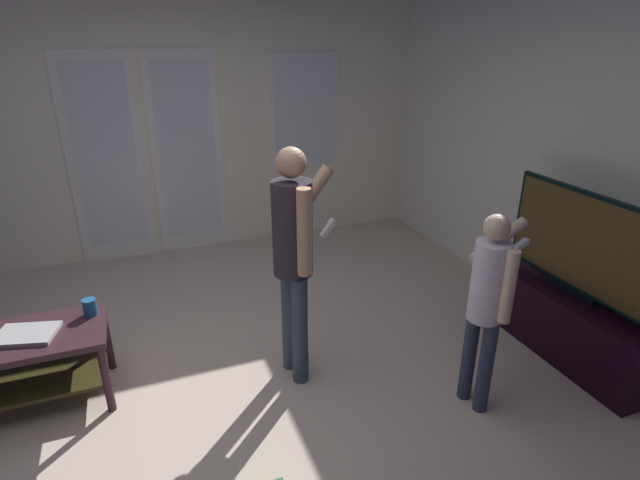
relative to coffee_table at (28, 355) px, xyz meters
name	(u,v)px	position (x,y,z in m)	size (l,w,h in m)	color
ground_plane	(213,414)	(0.97, -0.46, -0.36)	(5.55, 5.33, 0.02)	#C4AF9D
wall_back_with_doors	(158,128)	(1.00, 2.17, 0.91)	(5.55, 0.09, 2.61)	silver
wall_right_plain	(599,162)	(3.72, -0.46, 0.94)	(0.06, 5.33, 2.58)	silver
coffee_table	(28,355)	(0.00, 0.00, 0.00)	(0.89, 0.51, 0.49)	#321C23
tv_stand	(565,321)	(3.42, -0.71, -0.12)	(0.41, 1.36, 0.46)	black
flat_screen_tv	(582,244)	(3.42, -0.70, 0.47)	(0.08, 1.17, 0.71)	black
person_adult	(294,248)	(1.57, -0.28, 0.56)	(0.49, 0.45, 1.52)	#364252
person_child	(488,296)	(2.49, -0.95, 0.39)	(0.53, 0.39, 1.23)	#313750
laptop_closed	(26,334)	(0.02, -0.01, 0.15)	(0.32, 0.23, 0.02)	#ADACAD
cup_by_laptop	(90,307)	(0.36, 0.12, 0.19)	(0.08, 0.08, 0.10)	#1F538F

